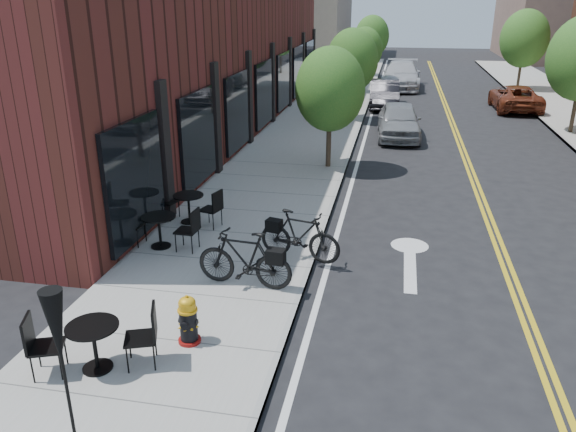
# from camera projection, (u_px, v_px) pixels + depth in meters

# --- Properties ---
(ground) EXTENTS (120.00, 120.00, 0.00)m
(ground) POSITION_uv_depth(u_px,v_px,m) (298.00, 310.00, 10.13)
(ground) COLOR black
(ground) RESTS_ON ground
(sidewalk_near) EXTENTS (4.00, 70.00, 0.12)m
(sidewalk_near) POSITION_uv_depth(u_px,v_px,m) (292.00, 158.00, 19.62)
(sidewalk_near) COLOR #9E9B93
(sidewalk_near) RESTS_ON ground
(building_near) EXTENTS (5.00, 28.00, 7.00)m
(building_near) POSITION_uv_depth(u_px,v_px,m) (202.00, 45.00, 22.84)
(building_near) COLOR #4A1F18
(building_near) RESTS_ON ground
(bg_building_left) EXTENTS (8.00, 14.00, 10.00)m
(bg_building_left) POSITION_uv_depth(u_px,v_px,m) (304.00, 2.00, 53.68)
(bg_building_left) COLOR #726656
(bg_building_left) RESTS_ON ground
(tree_near_a) EXTENTS (2.20, 2.20, 3.81)m
(tree_near_a) POSITION_uv_depth(u_px,v_px,m) (330.00, 89.00, 17.53)
(tree_near_a) COLOR #382B1E
(tree_near_a) RESTS_ON sidewalk_near
(tree_near_b) EXTENTS (2.30, 2.30, 3.98)m
(tree_near_b) POSITION_uv_depth(u_px,v_px,m) (352.00, 60.00, 24.82)
(tree_near_b) COLOR #382B1E
(tree_near_b) RESTS_ON sidewalk_near
(tree_near_c) EXTENTS (2.10, 2.10, 3.67)m
(tree_near_c) POSITION_uv_depth(u_px,v_px,m) (364.00, 50.00, 32.20)
(tree_near_c) COLOR #382B1E
(tree_near_c) RESTS_ON sidewalk_near
(tree_near_d) EXTENTS (2.40, 2.40, 4.11)m
(tree_near_d) POSITION_uv_depth(u_px,v_px,m) (372.00, 36.00, 39.43)
(tree_near_d) COLOR #382B1E
(tree_near_d) RESTS_ON sidewalk_near
(tree_far_c) EXTENTS (2.80, 2.80, 4.62)m
(tree_far_c) POSITION_uv_depth(u_px,v_px,m) (524.00, 39.00, 33.12)
(tree_far_c) COLOR #382B1E
(tree_far_c) RESTS_ON sidewalk_far
(fire_hydrant) EXTENTS (0.39, 0.39, 0.83)m
(fire_hydrant) POSITION_uv_depth(u_px,v_px,m) (188.00, 320.00, 8.85)
(fire_hydrant) COLOR maroon
(fire_hydrant) RESTS_ON sidewalk_near
(bicycle_left) EXTENTS (1.92, 0.70, 1.13)m
(bicycle_left) POSITION_uv_depth(u_px,v_px,m) (244.00, 259.00, 10.55)
(bicycle_left) COLOR black
(bicycle_left) RESTS_ON sidewalk_near
(bicycle_right) EXTENTS (1.86, 0.91, 1.08)m
(bicycle_right) POSITION_uv_depth(u_px,v_px,m) (300.00, 236.00, 11.65)
(bicycle_right) COLOR black
(bicycle_right) RESTS_ON sidewalk_near
(bistro_set_a) EXTENTS (1.81, 1.05, 0.96)m
(bistro_set_a) POSITION_uv_depth(u_px,v_px,m) (94.00, 341.00, 8.17)
(bistro_set_a) COLOR black
(bistro_set_a) RESTS_ON sidewalk_near
(bistro_set_b) EXTENTS (1.76, 0.80, 0.94)m
(bistro_set_b) POSITION_uv_depth(u_px,v_px,m) (159.00, 227.00, 12.27)
(bistro_set_b) COLOR black
(bistro_set_b) RESTS_ON sidewalk_near
(bistro_set_c) EXTENTS (1.76, 0.91, 0.92)m
(bistro_set_c) POSITION_uv_depth(u_px,v_px,m) (189.00, 204.00, 13.64)
(bistro_set_c) COLOR black
(bistro_set_c) RESTS_ON sidewalk_near
(patio_umbrella) EXTENTS (0.36, 0.36, 2.23)m
(patio_umbrella) POSITION_uv_depth(u_px,v_px,m) (59.00, 341.00, 6.21)
(patio_umbrella) COLOR black
(patio_umbrella) RESTS_ON sidewalk_near
(parked_car_a) EXTENTS (1.84, 4.18, 1.40)m
(parked_car_a) POSITION_uv_depth(u_px,v_px,m) (399.00, 121.00, 22.46)
(parked_car_a) COLOR gray
(parked_car_a) RESTS_ON ground
(parked_car_b) EXTENTS (1.59, 4.20, 1.37)m
(parked_car_b) POSITION_uv_depth(u_px,v_px,m) (385.00, 94.00, 28.83)
(parked_car_b) COLOR black
(parked_car_b) RESTS_ON ground
(parked_car_c) EXTENTS (2.38, 5.68, 1.64)m
(parked_car_c) POSITION_uv_depth(u_px,v_px,m) (401.00, 75.00, 34.86)
(parked_car_c) COLOR silver
(parked_car_c) RESTS_ON ground
(parked_car_far) EXTENTS (2.15, 4.55, 1.26)m
(parked_car_far) POSITION_uv_depth(u_px,v_px,m) (515.00, 98.00, 28.08)
(parked_car_far) COLOR maroon
(parked_car_far) RESTS_ON ground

